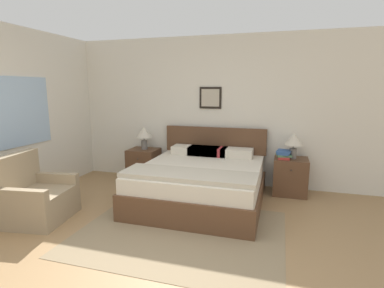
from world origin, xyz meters
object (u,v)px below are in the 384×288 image
at_px(nightstand_near_window, 144,165).
at_px(table_lamp_near_window, 144,134).
at_px(nightstand_by_door, 290,176).
at_px(table_lamp_by_door, 294,141).
at_px(bed, 201,181).
at_px(armchair, 36,199).

xyz_separation_m(nightstand_near_window, table_lamp_near_window, (0.02, 0.01, 0.59)).
relative_size(nightstand_by_door, table_lamp_by_door, 1.45).
bearing_deg(bed, nightstand_near_window, 150.57).
distance_m(bed, table_lamp_by_door, 1.62).
height_order(bed, nightstand_by_door, bed).
bearing_deg(bed, table_lamp_near_window, 149.91).
xyz_separation_m(nightstand_near_window, nightstand_by_door, (2.60, 0.00, 0.00)).
bearing_deg(armchair, bed, 114.56).
height_order(armchair, nightstand_near_window, armchair).
xyz_separation_m(bed, nightstand_near_window, (-1.30, 0.73, -0.02)).
distance_m(bed, nightstand_by_door, 1.49).
xyz_separation_m(bed, table_lamp_by_door, (1.32, 0.74, 0.57)).
relative_size(armchair, table_lamp_by_door, 2.17).
relative_size(armchair, nightstand_by_door, 1.49).
distance_m(nightstand_near_window, table_lamp_near_window, 0.59).
distance_m(nightstand_by_door, table_lamp_by_door, 0.59).
bearing_deg(nightstand_by_door, nightstand_near_window, 180.00).
relative_size(nightstand_near_window, nightstand_by_door, 1.00).
bearing_deg(table_lamp_near_window, armchair, -107.56).
xyz_separation_m(nightstand_near_window, table_lamp_by_door, (2.62, 0.01, 0.59)).
relative_size(bed, nightstand_by_door, 3.33).
relative_size(bed, table_lamp_by_door, 4.84).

